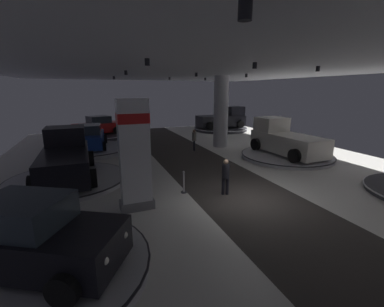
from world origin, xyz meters
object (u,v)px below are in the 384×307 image
object	(u,v)px
brand_sign_pylon	(134,154)
visitor_walking_near	(194,139)
display_platform_near_left	(37,272)
pickup_truck_deep_right	(223,119)
pickup_truck_mid_left	(66,158)
visitor_walking_far	(226,175)
display_platform_mid_right	(286,156)
display_platform_deep_left	(98,136)
display_platform_deep_right	(220,129)
display_platform_far_left	(91,149)
display_car_far_left	(90,137)
display_car_deep_left	(98,126)
column_right	(221,112)
display_car_near_left	(30,237)
display_platform_mid_left	(68,180)
pickup_truck_mid_right	(284,140)

from	to	relation	value
brand_sign_pylon	visitor_walking_near	bearing A→B (deg)	56.28
display_platform_near_left	pickup_truck_deep_right	bearing A→B (deg)	52.48
visitor_walking_near	pickup_truck_mid_left	bearing A→B (deg)	-154.38
visitor_walking_far	display_platform_mid_right	bearing A→B (deg)	31.56
display_platform_deep_left	display_platform_deep_right	distance (m)	13.02
pickup_truck_deep_right	visitor_walking_near	bearing A→B (deg)	-128.81
display_platform_far_left	display_platform_deep_right	size ratio (longest dim) A/B	0.92
brand_sign_pylon	display_platform_near_left	distance (m)	4.65
display_platform_deep_left	display_car_far_left	distance (m)	6.26
visitor_walking_near	display_car_deep_left	bearing A→B (deg)	127.68
display_platform_far_left	pickup_truck_deep_right	world-z (taller)	pickup_truck_deep_right
column_right	visitor_walking_near	bearing A→B (deg)	-164.58
display_car_near_left	display_car_far_left	xyz separation A→B (m)	(1.33, 13.78, -0.04)
display_platform_deep_right	visitor_walking_near	distance (m)	10.65
display_car_deep_left	display_platform_far_left	size ratio (longest dim) A/B	0.83
display_car_deep_left	display_car_near_left	distance (m)	20.06
brand_sign_pylon	display_car_far_left	distance (m)	10.90
display_platform_near_left	visitor_walking_far	world-z (taller)	visitor_walking_far
display_platform_near_left	display_car_far_left	distance (m)	13.89
pickup_truck_deep_right	visitor_walking_far	distance (m)	18.91
display_platform_far_left	display_platform_mid_left	size ratio (longest dim) A/B	0.97
pickup_truck_mid_right	visitor_walking_near	xyz separation A→B (m)	(-5.03, 3.87, -0.28)
display_car_far_left	visitor_walking_near	world-z (taller)	display_car_far_left
display_car_near_left	display_platform_mid_left	size ratio (longest dim) A/B	0.80
brand_sign_pylon	display_platform_deep_left	world-z (taller)	brand_sign_pylon
pickup_truck_mid_right	display_platform_deep_left	bearing A→B (deg)	133.25
display_platform_far_left	pickup_truck_mid_left	world-z (taller)	pickup_truck_mid_left
pickup_truck_deep_right	pickup_truck_mid_left	distance (m)	19.61
display_platform_deep_left	display_platform_near_left	bearing A→B (deg)	-95.67
brand_sign_pylon	visitor_walking_far	xyz separation A→B (m)	(3.83, 0.05, -1.25)
display_platform_mid_right	pickup_truck_deep_right	bearing A→B (deg)	82.13
display_platform_near_left	pickup_truck_deep_right	xyz separation A→B (m)	(15.32, 19.96, 1.05)
column_right	display_car_deep_left	world-z (taller)	column_right
visitor_walking_near	visitor_walking_far	world-z (taller)	same
column_right	brand_sign_pylon	world-z (taller)	column_right
visitor_walking_far	display_platform_deep_right	bearing A→B (deg)	63.81
pickup_truck_mid_right	display_platform_mid_left	xyz separation A→B (m)	(-13.39, -0.46, -1.04)
display_platform_deep_left	visitor_walking_near	size ratio (longest dim) A/B	3.47
column_right	display_platform_deep_left	distance (m)	12.21
brand_sign_pylon	display_platform_mid_right	world-z (taller)	brand_sign_pylon
brand_sign_pylon	display_car_deep_left	size ratio (longest dim) A/B	0.91
brand_sign_pylon	display_platform_deep_right	world-z (taller)	brand_sign_pylon
pickup_truck_mid_right	display_platform_mid_right	bearing A→B (deg)	-87.25
visitor_walking_near	pickup_truck_deep_right	bearing A→B (deg)	51.19
display_platform_far_left	pickup_truck_mid_left	xyz separation A→B (m)	(-1.13, -6.32, 1.01)
column_right	display_platform_mid_left	bearing A→B (deg)	-155.20
column_right	display_platform_mid_right	world-z (taller)	column_right
display_car_near_left	pickup_truck_mid_left	size ratio (longest dim) A/B	0.85
pickup_truck_deep_right	display_platform_mid_left	size ratio (longest dim) A/B	0.94
column_right	display_car_near_left	xyz separation A→B (m)	(-11.09, -12.20, -1.62)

